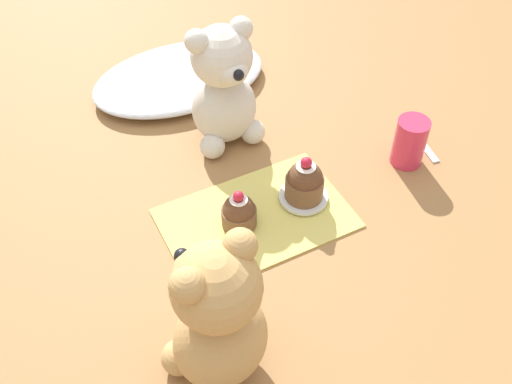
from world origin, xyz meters
TOP-DOWN VIEW (x-y plane):
  - ground_plane at (0.00, 0.00)m, footprint 4.00×4.00m
  - knitted_placemat at (0.00, 0.00)m, footprint 0.26×0.17m
  - tulle_cloth at (0.02, 0.34)m, footprint 0.31×0.20m
  - teddy_bear_cream at (0.04, 0.18)m, footprint 0.11×0.11m
  - teddy_bear_tan at (-0.14, -0.18)m, footprint 0.13×0.13m
  - cupcake_near_cream_bear at (-0.03, 0.00)m, footprint 0.05×0.05m
  - saucer_plate at (0.08, -0.00)m, footprint 0.07×0.07m
  - cupcake_near_tan_bear at (0.08, -0.00)m, footprint 0.06×0.06m
  - juice_glass at (0.26, 0.00)m, footprint 0.05×0.05m
  - teaspoon at (0.31, 0.02)m, footprint 0.03×0.10m

SIDE VIEW (x-z plane):
  - ground_plane at x=0.00m, z-range 0.00..0.00m
  - teaspoon at x=0.31m, z-range 0.00..0.01m
  - knitted_placemat at x=0.00m, z-range 0.00..0.01m
  - saucer_plate at x=0.08m, z-range 0.01..0.01m
  - tulle_cloth at x=0.02m, z-range 0.00..0.04m
  - cupcake_near_cream_bear at x=-0.03m, z-range 0.00..0.06m
  - cupcake_near_tan_bear at x=0.08m, z-range 0.00..0.08m
  - juice_glass at x=0.26m, z-range 0.00..0.08m
  - teddy_bear_cream at x=0.04m, z-range 0.00..0.20m
  - teddy_bear_tan at x=-0.14m, z-range -0.01..0.21m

